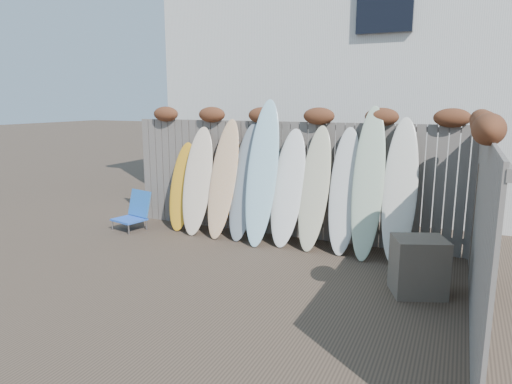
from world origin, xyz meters
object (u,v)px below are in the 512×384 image
at_px(lattice_panel, 483,232).
at_px(wooden_crate, 418,266).
at_px(beach_chair, 134,211).
at_px(surfboard_0, 182,186).

bearing_deg(lattice_panel, wooden_crate, -160.18).
bearing_deg(beach_chair, wooden_crate, -10.34).
distance_m(wooden_crate, lattice_panel, 0.90).
relative_size(lattice_panel, surfboard_0, 0.93).
bearing_deg(wooden_crate, beach_chair, 169.66).
height_order(wooden_crate, lattice_panel, lattice_panel).
xyz_separation_m(beach_chair, surfboard_0, (0.81, 0.39, 0.47)).
height_order(wooden_crate, surfboard_0, surfboard_0).
relative_size(beach_chair, wooden_crate, 0.99).
xyz_separation_m(wooden_crate, surfboard_0, (-4.27, 1.32, 0.44)).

